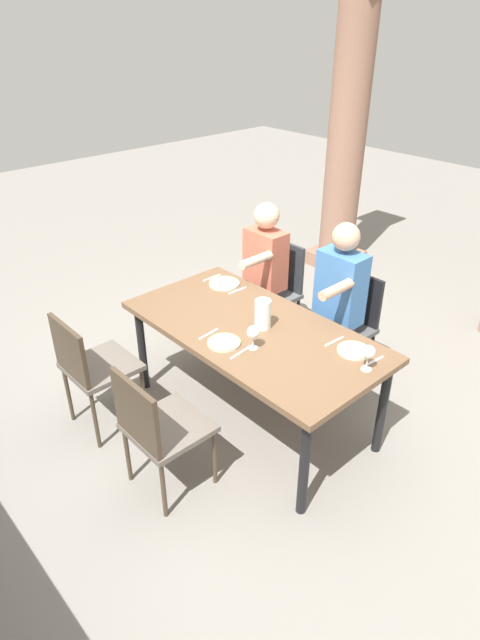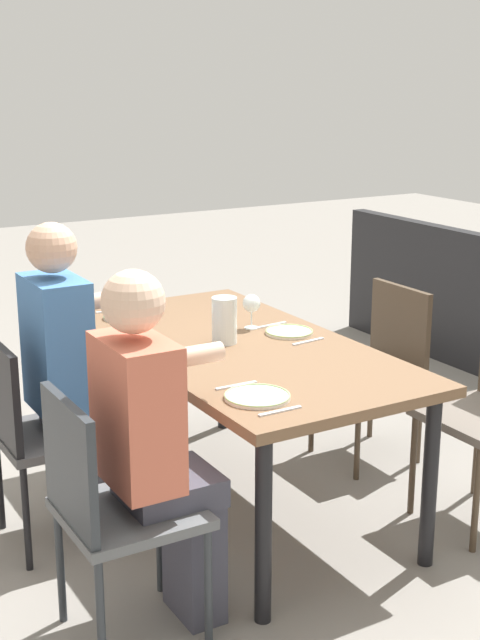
{
  "view_description": "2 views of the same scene",
  "coord_description": "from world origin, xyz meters",
  "px_view_note": "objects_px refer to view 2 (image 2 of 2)",
  "views": [
    {
      "loc": [
        2.16,
        -2.09,
        2.57
      ],
      "look_at": [
        -0.11,
        -0.02,
        0.77
      ],
      "focal_mm": 29.77,
      "sensor_mm": 36.0,
      "label": 1
    },
    {
      "loc": [
        -3.14,
        1.82,
        1.86
      ],
      "look_at": [
        -0.0,
        -0.01,
        0.86
      ],
      "focal_mm": 49.71,
      "sensor_mm": 36.0,
      "label": 2
    }
  ],
  "objects_px": {
    "diner_man_white": "(156,442)",
    "plate_1": "(289,332)",
    "chair_mid_north": "(35,425)",
    "water_pitcher": "(224,323)",
    "chair_mid_south": "(379,360)",
    "plate_2": "(125,317)",
    "wine_glass_1": "(251,304)",
    "dining_table": "(239,359)",
    "plate_0": "(257,396)",
    "chair_west_north": "(107,501)",
    "wine_glass_2": "(130,284)",
    "diner_woman_green": "(74,373)"
  },
  "relations": [
    {
      "from": "dining_table",
      "to": "water_pitcher",
      "type": "height_order",
      "value": "water_pitcher"
    },
    {
      "from": "chair_west_north",
      "to": "plate_1",
      "type": "relative_size",
      "value": 4.17
    },
    {
      "from": "chair_mid_south",
      "to": "wine_glass_1",
      "type": "xyz_separation_m",
      "value": [
        0.06,
        0.7,
        0.36
      ]
    },
    {
      "from": "dining_table",
      "to": "plate_1",
      "type": "relative_size",
      "value": 8.4
    },
    {
      "from": "diner_man_white",
      "to": "plate_0",
      "type": "height_order",
      "value": "diner_man_white"
    },
    {
      "from": "wine_glass_1",
      "to": "chair_mid_south",
      "type": "bearing_deg",
      "value": -94.98
    },
    {
      "from": "plate_1",
      "to": "wine_glass_1",
      "type": "height_order",
      "value": "wine_glass_1"
    },
    {
      "from": "dining_table",
      "to": "plate_1",
      "type": "height_order",
      "value": "plate_1"
    },
    {
      "from": "diner_man_white",
      "to": "plate_1",
      "type": "relative_size",
      "value": 5.99
    },
    {
      "from": "dining_table",
      "to": "plate_2",
      "type": "relative_size",
      "value": 8.71
    },
    {
      "from": "diner_man_white",
      "to": "wine_glass_2",
      "type": "distance_m",
      "value": 1.55
    },
    {
      "from": "plate_0",
      "to": "plate_1",
      "type": "distance_m",
      "value": 0.84
    },
    {
      "from": "chair_mid_south",
      "to": "water_pitcher",
      "type": "xyz_separation_m",
      "value": [
        -0.08,
        0.92,
        0.34
      ]
    },
    {
      "from": "chair_west_north",
      "to": "chair_mid_south",
      "type": "distance_m",
      "value": 1.91
    },
    {
      "from": "diner_man_white",
      "to": "plate_2",
      "type": "bearing_deg",
      "value": -18.87
    },
    {
      "from": "diner_man_white",
      "to": "plate_1",
      "type": "bearing_deg",
      "value": -55.37
    },
    {
      "from": "water_pitcher",
      "to": "diner_man_white",
      "type": "bearing_deg",
      "value": 136.77
    },
    {
      "from": "chair_mid_north",
      "to": "chair_mid_south",
      "type": "distance_m",
      "value": 1.75
    },
    {
      "from": "chair_mid_south",
      "to": "plate_2",
      "type": "xyz_separation_m",
      "value": [
        0.51,
        1.14,
        0.26
      ]
    },
    {
      "from": "dining_table",
      "to": "wine_glass_1",
      "type": "distance_m",
      "value": 0.31
    },
    {
      "from": "diner_man_white",
      "to": "chair_mid_north",
      "type": "bearing_deg",
      "value": 13.0
    },
    {
      "from": "chair_west_north",
      "to": "diner_man_white",
      "type": "xyz_separation_m",
      "value": [
        0.0,
        -0.18,
        0.17
      ]
    },
    {
      "from": "wine_glass_1",
      "to": "chair_mid_north",
      "type": "bearing_deg",
      "value": 93.36
    },
    {
      "from": "chair_mid_south",
      "to": "diner_man_white",
      "type": "relative_size",
      "value": 0.67
    },
    {
      "from": "chair_west_north",
      "to": "diner_woman_green",
      "type": "distance_m",
      "value": 0.81
    },
    {
      "from": "plate_2",
      "to": "water_pitcher",
      "type": "relative_size",
      "value": 1.02
    },
    {
      "from": "dining_table",
      "to": "plate_0",
      "type": "height_order",
      "value": "plate_0"
    },
    {
      "from": "plate_1",
      "to": "wine_glass_1",
      "type": "xyz_separation_m",
      "value": [
        0.16,
        0.1,
        0.1
      ]
    },
    {
      "from": "chair_mid_north",
      "to": "diner_woman_green",
      "type": "xyz_separation_m",
      "value": [
        0.0,
        -0.17,
        0.19
      ]
    },
    {
      "from": "dining_table",
      "to": "wine_glass_1",
      "type": "xyz_separation_m",
      "value": [
        0.18,
        -0.17,
        0.18
      ]
    },
    {
      "from": "diner_woman_green",
      "to": "plate_0",
      "type": "height_order",
      "value": "diner_woman_green"
    },
    {
      "from": "wine_glass_1",
      "to": "plate_0",
      "type": "bearing_deg",
      "value": 150.39
    },
    {
      "from": "plate_1",
      "to": "wine_glass_2",
      "type": "xyz_separation_m",
      "value": [
        0.77,
        0.43,
        0.11
      ]
    },
    {
      "from": "plate_0",
      "to": "plate_1",
      "type": "xyz_separation_m",
      "value": [
        0.63,
        -0.55,
        0.0
      ]
    },
    {
      "from": "diner_woman_green",
      "to": "plate_1",
      "type": "height_order",
      "value": "diner_woman_green"
    },
    {
      "from": "water_pitcher",
      "to": "chair_mid_south",
      "type": "bearing_deg",
      "value": -85.17
    },
    {
      "from": "wine_glass_2",
      "to": "water_pitcher",
      "type": "height_order",
      "value": "water_pitcher"
    },
    {
      "from": "chair_mid_north",
      "to": "wine_glass_1",
      "type": "relative_size",
      "value": 5.54
    },
    {
      "from": "dining_table",
      "to": "wine_glass_2",
      "type": "relative_size",
      "value": 10.87
    },
    {
      "from": "chair_mid_south",
      "to": "water_pitcher",
      "type": "bearing_deg",
      "value": 94.83
    },
    {
      "from": "plate_1",
      "to": "water_pitcher",
      "type": "distance_m",
      "value": 0.33
    },
    {
      "from": "chair_mid_north",
      "to": "diner_man_white",
      "type": "distance_m",
      "value": 0.81
    },
    {
      "from": "chair_mid_south",
      "to": "wine_glass_1",
      "type": "height_order",
      "value": "wine_glass_1"
    },
    {
      "from": "chair_mid_north",
      "to": "plate_1",
      "type": "distance_m",
      "value": 1.17
    },
    {
      "from": "diner_man_white",
      "to": "plate_2",
      "type": "relative_size",
      "value": 6.21
    },
    {
      "from": "chair_mid_south",
      "to": "dining_table",
      "type": "bearing_deg",
      "value": 97.62
    },
    {
      "from": "chair_mid_north",
      "to": "plate_1",
      "type": "relative_size",
      "value": 4.09
    },
    {
      "from": "wine_glass_2",
      "to": "diner_woman_green",
      "type": "bearing_deg",
      "value": 141.12
    },
    {
      "from": "chair_west_north",
      "to": "chair_mid_north",
      "type": "distance_m",
      "value": 0.77
    },
    {
      "from": "dining_table",
      "to": "chair_west_north",
      "type": "height_order",
      "value": "chair_west_north"
    }
  ]
}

